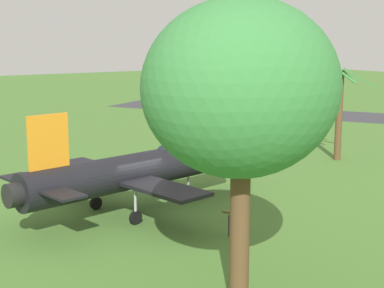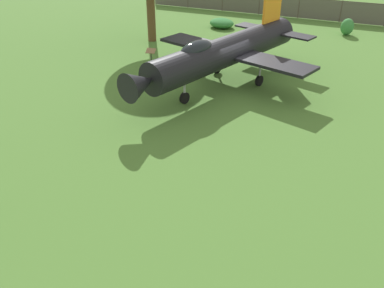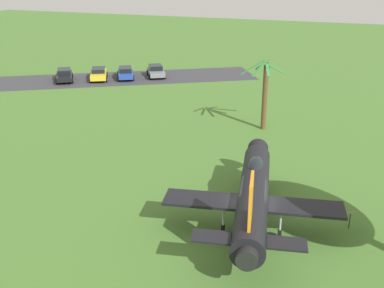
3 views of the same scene
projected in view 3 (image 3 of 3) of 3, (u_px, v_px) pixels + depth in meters
ground_plane at (252, 226)px, 26.66m from camera, size 200.00×200.00×0.00m
parking_strip at (113, 79)px, 60.10m from camera, size 25.45×35.42×0.00m
display_jet at (254, 192)px, 26.29m from camera, size 13.40×9.85×4.99m
palm_tree at (265, 93)px, 41.00m from camera, size 3.36×4.10×6.16m
info_plaque at (350, 215)px, 26.14m from camera, size 0.68×0.72×1.14m
parked_car_gray at (156, 71)px, 60.89m from camera, size 4.48×3.73×1.48m
parked_car_blue at (125, 72)px, 60.03m from camera, size 4.94×3.80×1.50m
parked_car_yellow at (99, 74)px, 59.62m from camera, size 5.07×3.91×1.38m
parked_car_black at (64, 75)px, 58.89m from camera, size 4.90×4.10×1.43m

